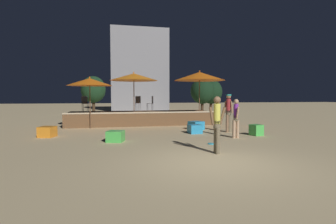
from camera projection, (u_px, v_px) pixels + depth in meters
ground_plane at (215, 164)px, 6.76m from camera, size 120.00×120.00×0.00m
wooden_deck at (141, 118)px, 16.36m from camera, size 8.78×2.97×0.84m
patio_umbrella_0 at (200, 76)px, 15.50m from camera, size 2.99×2.99×3.25m
patio_umbrella_1 at (134, 77)px, 15.03m from camera, size 2.73×2.73×3.13m
patio_umbrella_2 at (90, 82)px, 14.09m from camera, size 2.42×2.42×2.79m
cube_seat_0 at (195, 129)px, 12.25m from camera, size 0.60×0.60×0.41m
cube_seat_1 at (256, 130)px, 11.60m from camera, size 0.55×0.55×0.48m
cube_seat_2 at (196, 125)px, 13.63m from camera, size 0.82×0.82×0.43m
cube_seat_3 at (116, 136)px, 10.01m from camera, size 0.75×0.75×0.42m
cube_seat_4 at (47, 132)px, 11.14m from camera, size 0.75×0.75×0.45m
person_0 at (228, 110)px, 12.61m from camera, size 0.33×0.47×1.84m
person_1 at (236, 117)px, 10.85m from camera, size 0.29×0.47×1.62m
person_2 at (217, 123)px, 7.90m from camera, size 0.54×0.30×1.73m
bistro_chair_0 at (151, 102)px, 16.13m from camera, size 0.40×0.40×0.90m
bistro_chair_1 at (138, 102)px, 17.04m from camera, size 0.43×0.44×0.90m
bistro_chair_2 at (85, 102)px, 15.92m from camera, size 0.43×0.43×0.90m
frisbee_disc at (211, 144)px, 9.48m from camera, size 0.24×0.24×0.03m
background_tree_0 at (211, 92)px, 25.86m from camera, size 2.19×2.19×3.38m
background_tree_1 at (202, 91)px, 25.06m from camera, size 2.24×2.24×3.47m
background_tree_2 at (93, 90)px, 24.40m from camera, size 2.25×2.25×3.60m
distant_building at (139, 71)px, 30.79m from camera, size 6.54×3.41×9.45m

